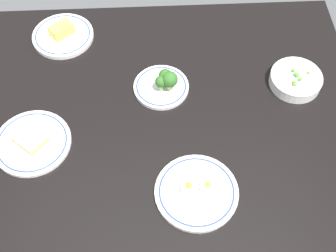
# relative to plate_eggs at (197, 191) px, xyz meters

# --- Properties ---
(dining_table) EXTENTS (1.22, 1.09, 0.04)m
(dining_table) POSITION_rel_plate_eggs_xyz_m (0.07, -0.21, -0.03)
(dining_table) COLOR black
(dining_table) RESTS_ON ground
(plate_eggs) EXTENTS (0.23, 0.23, 0.05)m
(plate_eggs) POSITION_rel_plate_eggs_xyz_m (0.00, 0.00, 0.00)
(plate_eggs) COLOR white
(plate_eggs) RESTS_ON dining_table
(plate_sandwich) EXTENTS (0.23, 0.23, 0.04)m
(plate_sandwich) POSITION_rel_plate_eggs_xyz_m (0.47, -0.18, 0.00)
(plate_sandwich) COLOR white
(plate_sandwich) RESTS_ON dining_table
(plate_cheese) EXTENTS (0.21, 0.21, 0.05)m
(plate_cheese) POSITION_rel_plate_eggs_xyz_m (0.41, -0.61, 0.00)
(plate_cheese) COLOR white
(plate_cheese) RESTS_ON dining_table
(plate_broccoli) EXTENTS (0.18, 0.18, 0.08)m
(plate_broccoli) POSITION_rel_plate_eggs_xyz_m (0.08, -0.37, 0.01)
(plate_broccoli) COLOR white
(plate_broccoli) RESTS_ON dining_table
(bowl_peas) EXTENTS (0.17, 0.17, 0.05)m
(bowl_peas) POSITION_rel_plate_eggs_xyz_m (-0.35, -0.37, 0.01)
(bowl_peas) COLOR white
(bowl_peas) RESTS_ON dining_table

